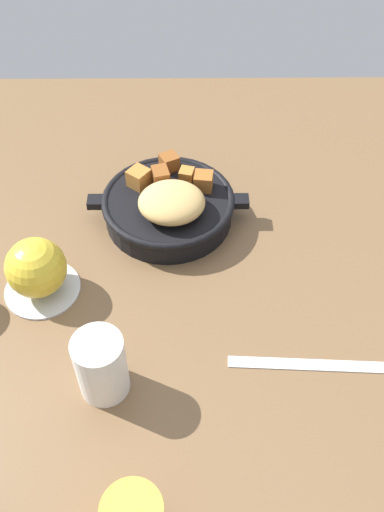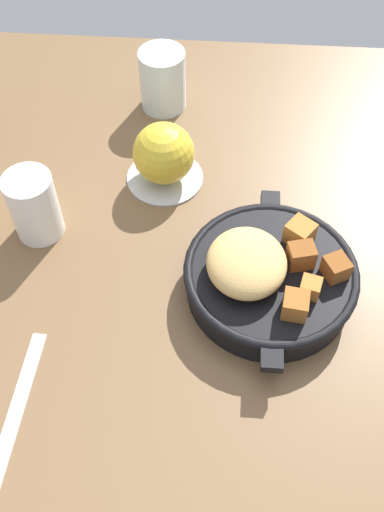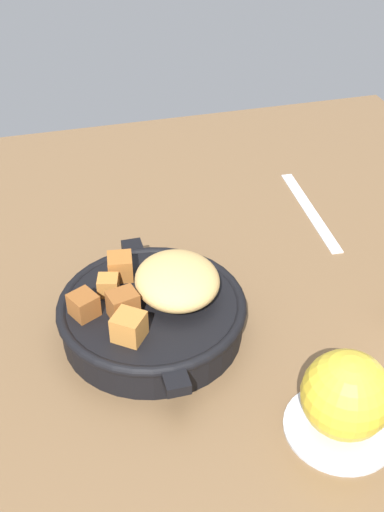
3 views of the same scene
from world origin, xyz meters
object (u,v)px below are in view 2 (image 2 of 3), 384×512
at_px(water_glass_tall, 163,80).
at_px(butter_knife, 13,421).
at_px(red_apple, 164,153).
at_px(cast_iron_skillet, 268,275).
at_px(white_creamer_pitcher, 34,206).

bearing_deg(water_glass_tall, butter_knife, 168.18).
xyz_separation_m(butter_knife, water_glass_tall, (0.52, -0.11, 0.04)).
height_order(red_apple, water_glass_tall, water_glass_tall).
height_order(red_apple, butter_knife, red_apple).
bearing_deg(water_glass_tall, cast_iron_skillet, -154.73).
bearing_deg(butter_knife, cast_iron_skillet, -52.27).
distance_m(red_apple, butter_knife, 0.38).
distance_m(cast_iron_skillet, water_glass_tall, 0.37).
relative_size(cast_iron_skillet, water_glass_tall, 2.67).
xyz_separation_m(red_apple, water_glass_tall, (0.16, 0.02, -0.00)).
distance_m(butter_knife, water_glass_tall, 0.53).
bearing_deg(white_creamer_pitcher, red_apple, -55.86).
bearing_deg(white_creamer_pitcher, butter_knife, -173.99).
xyz_separation_m(white_creamer_pitcher, water_glass_tall, (0.26, -0.13, -0.00)).
height_order(white_creamer_pitcher, water_glass_tall, white_creamer_pitcher).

